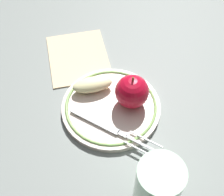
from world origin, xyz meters
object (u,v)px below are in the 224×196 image
plate (112,106)px  drinking_glass (157,188)px  apple_slice_front (92,85)px  apple_red_whole (132,91)px  fork (111,128)px  napkin_folded (78,57)px

plate → drinking_glass: size_ratio=1.68×
apple_slice_front → plate: bearing=-58.4°
apple_red_whole → fork: apple_red_whole is taller
fork → drinking_glass: 0.15m
fork → napkin_folded: fork is taller
apple_red_whole → drinking_glass: bearing=156.2°
plate → apple_red_whole: apple_red_whole is taller
apple_slice_front → fork: (-0.10, 0.02, -0.01)m
drinking_glass → napkin_folded: (0.35, -0.05, -0.05)m
apple_red_whole → drinking_glass: (-0.18, 0.08, 0.01)m
napkin_folded → fork: bearing=168.0°
drinking_glass → apple_red_whole: bearing=-23.8°
plate → apple_slice_front: bearing=12.2°
fork → napkin_folded: size_ratio=1.11×
fork → drinking_glass: bearing=-31.4°
plate → napkin_folded: 0.16m
apple_red_whole → plate: bearing=68.1°
plate → napkin_folded: (0.16, -0.01, -0.00)m
apple_red_whole → apple_slice_front: 0.08m
plate → napkin_folded: bearing=-4.2°
apple_red_whole → fork: 0.08m
plate → apple_slice_front: 0.06m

